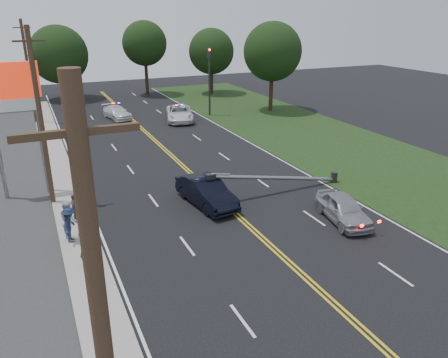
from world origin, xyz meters
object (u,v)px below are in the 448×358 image
traffic_signal (209,76)px  bystander_b (69,220)px  pylon_sign (12,98)px  bystander_c (70,225)px  crashed_sedan (206,192)px  utility_pole_far (29,72)px  waiting_sedan (343,208)px  fallen_streetlight (284,178)px  emergency_a (180,113)px  utility_pole_mid (41,119)px  bystander_a (85,249)px  bystander_d (75,208)px  emergency_b (117,112)px

traffic_signal → bystander_b: bearing=-126.4°
pylon_sign → bystander_c: size_ratio=4.47×
pylon_sign → crashed_sedan: 12.32m
traffic_signal → utility_pole_far: (-17.50, 4.00, 0.88)m
traffic_signal → waiting_sedan: (-3.38, -26.87, -3.49)m
fallen_streetlight → bystander_b: bearing=-175.0°
emergency_a → bystander_b: size_ratio=2.76×
utility_pole_mid → pylon_sign: bearing=123.0°
pylon_sign → emergency_a: (14.92, 14.79, -5.22)m
traffic_signal → bystander_c: traffic_signal is taller
pylon_sign → emergency_a: size_ratio=1.43×
emergency_a → utility_pole_mid: bearing=-113.6°
bystander_a → bystander_d: bystander_a is taller
traffic_signal → bystander_d: size_ratio=4.48×
pylon_sign → traffic_signal: size_ratio=1.13×
bystander_a → fallen_streetlight: bearing=-81.9°
pylon_sign → traffic_signal: 24.75m
utility_pole_mid → bystander_c: 6.80m
emergency_a → bystander_a: 27.97m
traffic_signal → emergency_b: 10.53m
emergency_a → bystander_c: 25.82m
crashed_sedan → bystander_c: bearing=-176.3°
traffic_signal → fallen_streetlight: 22.62m
bystander_c → bystander_d: bystander_c is taller
fallen_streetlight → emergency_b: 25.07m
traffic_signal → crashed_sedan: bearing=-113.0°
utility_pole_mid → waiting_sedan: (14.12, -8.87, -4.36)m
bystander_b → bystander_d: bystander_b is taller
bystander_a → bystander_c: bystander_c is taller
traffic_signal → utility_pole_mid: utility_pole_mid is taller
waiting_sedan → emergency_b: size_ratio=0.94×
waiting_sedan → bystander_d: bearing=167.9°
bystander_c → emergency_b: bearing=3.5°
bystander_b → bystander_c: bearing=167.5°
waiting_sedan → bystander_b: 14.17m
emergency_a → utility_pole_far: bearing=174.5°
traffic_signal → bystander_c: size_ratio=3.94×
waiting_sedan → bystander_c: bystander_c is taller
pylon_sign → waiting_sedan: 19.60m
pylon_sign → bystander_d: 7.66m
fallen_streetlight → bystander_a: size_ratio=5.33×
fallen_streetlight → bystander_d: size_ratio=5.95×
emergency_a → fallen_streetlight: bearing=-75.2°
emergency_b → traffic_signal: bearing=-25.8°
fallen_streetlight → emergency_a: size_ratio=1.68×
utility_pole_mid → utility_pole_far: same height
emergency_b → bystander_d: (-6.98, -23.73, 0.25)m
bystander_a → crashed_sedan: bearing=-70.3°
utility_pole_mid → emergency_b: (7.90, 20.46, -4.43)m
utility_pole_mid → bystander_c: size_ratio=5.59×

